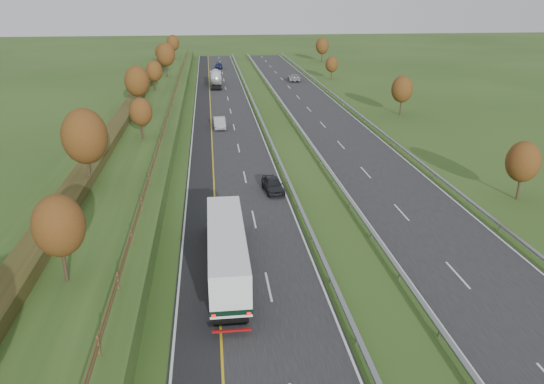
{
  "coord_description": "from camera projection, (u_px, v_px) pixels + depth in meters",
  "views": [
    {
      "loc": [
        -2.35,
        -21.46,
        19.42
      ],
      "look_at": [
        3.05,
        24.13,
        2.2
      ],
      "focal_mm": 35.0,
      "sensor_mm": 36.0,
      "label": 1
    }
  ],
  "objects": [
    {
      "name": "hard_shoulder",
      "position": [
        202.0,
        127.0,
        82.4
      ],
      "size": [
        3.0,
        200.0,
        0.04
      ],
      "primitive_type": "cube",
      "color": "black",
      "rests_on": "ground"
    },
    {
      "name": "trees_left",
      "position": [
        137.0,
        91.0,
        76.05
      ],
      "size": [
        6.64,
        164.3,
        7.66
      ],
      "color": "#2D2116",
      "rests_on": "embankment_left"
    },
    {
      "name": "car_small_far",
      "position": [
        219.0,
        66.0,
        145.93
      ],
      "size": [
        2.1,
        4.91,
        1.41
      ],
      "primitive_type": "imported",
      "rotation": [
        0.0,
        0.0,
        -0.03
      ],
      "color": "#141A40",
      "rests_on": "near_carriageway"
    },
    {
      "name": "ground",
      "position": [
        281.0,
        132.0,
        79.05
      ],
      "size": [
        400.0,
        400.0,
        0.0
      ],
      "primitive_type": "plane",
      "color": "#2C491A",
      "rests_on": "ground"
    },
    {
      "name": "median_barrier_far",
      "position": [
        294.0,
        120.0,
        83.79
      ],
      "size": [
        0.32,
        200.0,
        0.71
      ],
      "color": "gray",
      "rests_on": "ground"
    },
    {
      "name": "box_lorry",
      "position": [
        226.0,
        246.0,
        38.25
      ],
      "size": [
        2.58,
        16.28,
        4.06
      ],
      "color": "black",
      "rests_on": "near_carriageway"
    },
    {
      "name": "outer_barrier_far",
      "position": [
        365.0,
        118.0,
        85.06
      ],
      "size": [
        0.32,
        200.0,
        0.71
      ],
      "color": "gray",
      "rests_on": "ground"
    },
    {
      "name": "car_silver_mid",
      "position": [
        220.0,
        123.0,
        81.25
      ],
      "size": [
        1.87,
        5.02,
        1.64
      ],
      "primitive_type": "imported",
      "rotation": [
        0.0,
        0.0,
        0.03
      ],
      "color": "#9F9EA3",
      "rests_on": "near_carriageway"
    },
    {
      "name": "near_carriageway",
      "position": [
        226.0,
        126.0,
        82.81
      ],
      "size": [
        10.5,
        200.0,
        0.04
      ],
      "primitive_type": "cube",
      "color": "black",
      "rests_on": "ground"
    },
    {
      "name": "car_dark_near",
      "position": [
        273.0,
        185.0,
        55.04
      ],
      "size": [
        2.29,
        4.72,
        1.55
      ],
      "primitive_type": "imported",
      "rotation": [
        0.0,
        0.0,
        0.1
      ],
      "color": "black",
      "rests_on": "near_carriageway"
    },
    {
      "name": "embankment_left",
      "position": [
        140.0,
        122.0,
        81.03
      ],
      "size": [
        12.0,
        200.0,
        2.0
      ],
      "primitive_type": "cube",
      "color": "#2C491A",
      "rests_on": "ground"
    },
    {
      "name": "car_oncoming",
      "position": [
        294.0,
        78.0,
        124.97
      ],
      "size": [
        3.12,
        5.89,
        1.58
      ],
      "primitive_type": "imported",
      "rotation": [
        0.0,
        0.0,
        3.05
      ],
      "color": "#AAAAAF",
      "rests_on": "far_carriageway"
    },
    {
      "name": "far_carriageway",
      "position": [
        329.0,
        123.0,
        84.63
      ],
      "size": [
        10.5,
        200.0,
        0.04
      ],
      "primitive_type": "cube",
      "color": "black",
      "rests_on": "ground"
    },
    {
      "name": "fence_left",
      "position": [
        169.0,
        111.0,
        80.54
      ],
      "size": [
        0.12,
        189.06,
        1.2
      ],
      "color": "#422B19",
      "rests_on": "embankment_left"
    },
    {
      "name": "median_barrier_near",
      "position": [
        262.0,
        121.0,
        83.23
      ],
      "size": [
        0.32,
        200.0,
        0.71
      ],
      "color": "gray",
      "rests_on": "ground"
    },
    {
      "name": "trees_far",
      "position": [
        361.0,
        70.0,
        111.77
      ],
      "size": [
        8.45,
        118.6,
        7.12
      ],
      "color": "#2D2116",
      "rests_on": "ground"
    },
    {
      "name": "hedge_left",
      "position": [
        126.0,
        112.0,
        80.27
      ],
      "size": [
        2.2,
        180.0,
        1.1
      ],
      "primitive_type": "cube",
      "color": "#313415",
      "rests_on": "embankment_left"
    },
    {
      "name": "road_tanker",
      "position": [
        216.0,
        78.0,
        117.36
      ],
      "size": [
        2.4,
        11.22,
        3.46
      ],
      "color": "silver",
      "rests_on": "near_carriageway"
    },
    {
      "name": "lane_markings",
      "position": [
        266.0,
        125.0,
        83.39
      ],
      "size": [
        26.75,
        200.0,
        0.01
      ],
      "color": "silver",
      "rests_on": "near_carriageway"
    }
  ]
}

